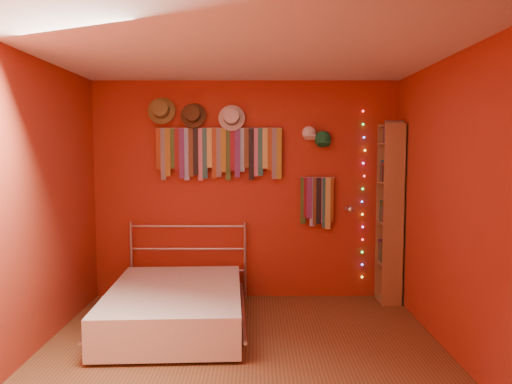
{
  "coord_description": "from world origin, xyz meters",
  "views": [
    {
      "loc": [
        0.12,
        -3.99,
        1.71
      ],
      "look_at": [
        0.12,
        0.9,
        1.3
      ],
      "focal_mm": 35.0,
      "sensor_mm": 36.0,
      "label": 1
    }
  ],
  "objects_px": {
    "reading_lamp": "(350,209)",
    "bed": "(175,306)",
    "tie_rack": "(219,151)",
    "bookshelf": "(394,212)"
  },
  "relations": [
    {
      "from": "reading_lamp",
      "to": "bed",
      "type": "relative_size",
      "value": 0.17
    },
    {
      "from": "bed",
      "to": "bookshelf",
      "type": "bearing_deg",
      "value": 16.62
    },
    {
      "from": "reading_lamp",
      "to": "bed",
      "type": "distance_m",
      "value": 2.16
    },
    {
      "from": "tie_rack",
      "to": "bed",
      "type": "distance_m",
      "value": 1.81
    },
    {
      "from": "tie_rack",
      "to": "bed",
      "type": "bearing_deg",
      "value": -110.2
    },
    {
      "from": "tie_rack",
      "to": "bookshelf",
      "type": "bearing_deg",
      "value": -4.5
    },
    {
      "from": "reading_lamp",
      "to": "bed",
      "type": "xyz_separation_m",
      "value": [
        -1.82,
        -0.79,
        -0.85
      ]
    },
    {
      "from": "tie_rack",
      "to": "bookshelf",
      "type": "height_order",
      "value": "bookshelf"
    },
    {
      "from": "bookshelf",
      "to": "tie_rack",
      "type": "bearing_deg",
      "value": 175.5
    },
    {
      "from": "tie_rack",
      "to": "bookshelf",
      "type": "relative_size",
      "value": 0.72
    }
  ]
}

